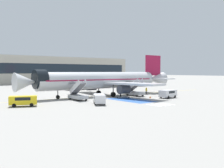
{
  "coord_description": "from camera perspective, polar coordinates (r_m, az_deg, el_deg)",
  "views": [
    {
      "loc": [
        -33.57,
        -50.8,
        5.94
      ],
      "look_at": [
        4.91,
        0.16,
        2.85
      ],
      "focal_mm": 42.0,
      "sensor_mm": 36.0,
      "label": 1
    }
  ],
  "objects": [
    {
      "name": "ground_plane",
      "position": [
        61.18,
        -3.58,
        -2.81
      ],
      "size": [
        600.0,
        600.0,
        0.0
      ],
      "primitive_type": "plane",
      "color": "gray"
    },
    {
      "name": "apron_leadline_yellow",
      "position": [
        63.01,
        -2.57,
        -2.64
      ],
      "size": [
        75.42,
        0.95,
        0.01
      ],
      "primitive_type": "cube",
      "rotation": [
        0.0,
        0.0,
        1.56
      ],
      "color": "gold",
      "rests_on": "ground_plane"
    },
    {
      "name": "apron_stand_patch_blue",
      "position": [
        54.33,
        4.03,
        -3.51
      ],
      "size": [
        5.11,
        11.25,
        0.01
      ],
      "primitive_type": "cube",
      "color": "#2856A8",
      "rests_on": "ground_plane"
    },
    {
      "name": "apron_walkway_bar_0",
      "position": [
        46.29,
        9.05,
        -4.64
      ],
      "size": [
        0.44,
        3.6,
        0.01
      ],
      "primitive_type": "cube",
      "color": "silver",
      "rests_on": "ground_plane"
    },
    {
      "name": "apron_walkway_bar_1",
      "position": [
        47.15,
        10.06,
        -4.51
      ],
      "size": [
        0.44,
        3.6,
        0.01
      ],
      "primitive_type": "cube",
      "color": "silver",
      "rests_on": "ground_plane"
    },
    {
      "name": "apron_walkway_bar_2",
      "position": [
        48.03,
        11.04,
        -4.38
      ],
      "size": [
        0.44,
        3.6,
        0.01
      ],
      "primitive_type": "cube",
      "color": "silver",
      "rests_on": "ground_plane"
    },
    {
      "name": "apron_walkway_bar_3",
      "position": [
        48.93,
        11.98,
        -4.26
      ],
      "size": [
        0.44,
        3.6,
        0.01
      ],
      "primitive_type": "cube",
      "color": "silver",
      "rests_on": "ground_plane"
    },
    {
      "name": "airliner",
      "position": [
        63.09,
        -2.14,
        0.8
      ],
      "size": [
        41.8,
        31.46,
        10.39
      ],
      "rotation": [
        0.0,
        0.0,
        1.56
      ],
      "color": "silver",
      "rests_on": "ground_plane"
    },
    {
      "name": "boarding_stairs_forward",
      "position": [
        54.56,
        -7.46,
        -2.42
      ],
      "size": [
        2.25,
        5.25,
        4.34
      ],
      "rotation": [
        0.0,
        0.0,
        -0.01
      ],
      "color": "#ADB2BA",
      "rests_on": "ground_plane"
    },
    {
      "name": "boarding_stairs_aft",
      "position": [
        63.65,
        5.01,
        -1.67
      ],
      "size": [
        2.25,
        5.25,
        4.27
      ],
      "rotation": [
        0.0,
        0.0,
        -0.01
      ],
      "color": "#ADB2BA",
      "rests_on": "ground_plane"
    },
    {
      "name": "fuel_tanker",
      "position": [
        84.93,
        -7.34,
        -0.14
      ],
      "size": [
        9.1,
        3.55,
        3.32
      ],
      "rotation": [
        0.0,
        0.0,
        1.69
      ],
      "color": "#38383D",
      "rests_on": "ground_plane"
    },
    {
      "name": "service_van_0",
      "position": [
        47.37,
        -2.79,
        -3.11
      ],
      "size": [
        3.82,
        4.85,
        1.8
      ],
      "rotation": [
        0.0,
        0.0,
        5.77
      ],
      "color": "silver",
      "rests_on": "ground_plane"
    },
    {
      "name": "service_van_1",
      "position": [
        59.71,
        12.08,
        -1.96
      ],
      "size": [
        4.63,
        2.66,
        1.78
      ],
      "rotation": [
        0.0,
        0.0,
        1.72
      ],
      "color": "silver",
      "rests_on": "ground_plane"
    },
    {
      "name": "service_van_2",
      "position": [
        46.93,
        -18.77,
        -3.32
      ],
      "size": [
        4.88,
        3.45,
        1.77
      ],
      "rotation": [
        0.0,
        0.0,
        1.19
      ],
      "color": "yellow",
      "rests_on": "ground_plane"
    },
    {
      "name": "baggage_cart",
      "position": [
        58.24,
        2.43,
        -2.84
      ],
      "size": [
        2.96,
        2.33,
        0.87
      ],
      "rotation": [
        0.0,
        0.0,
        1.21
      ],
      "color": "gray",
      "rests_on": "ground_plane"
    },
    {
      "name": "ground_crew_0",
      "position": [
        68.06,
        7.49,
        -1.37
      ],
      "size": [
        0.41,
        0.49,
        1.83
      ],
      "rotation": [
        0.0,
        0.0,
        2.06
      ],
      "color": "#2D2D33",
      "rests_on": "ground_plane"
    },
    {
      "name": "ground_crew_1",
      "position": [
        60.66,
        1.87,
        -1.88
      ],
      "size": [
        0.35,
        0.48,
        1.77
      ],
      "rotation": [
        0.0,
        0.0,
        1.88
      ],
      "color": "black",
      "rests_on": "ground_plane"
    },
    {
      "name": "traffic_cone_0",
      "position": [
        58.96,
        8.32,
        -2.81
      ],
      "size": [
        0.44,
        0.44,
        0.49
      ],
      "color": "orange",
      "rests_on": "ground_plane"
    },
    {
      "name": "terminal_building",
      "position": [
        129.61,
        -23.2,
        2.86
      ],
      "size": [
        138.82,
        12.1,
        13.3
      ],
      "color": "#B2AD9E",
      "rests_on": "ground_plane"
    }
  ]
}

